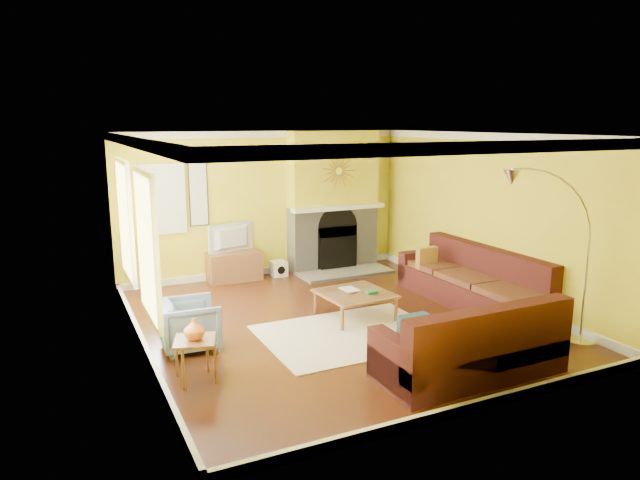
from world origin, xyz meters
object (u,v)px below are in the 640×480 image
sectional_sofa (430,296)px  coffee_table (355,305)px  armchair (190,325)px  side_table (196,360)px  media_console (234,266)px  arc_lamp (552,263)px

sectional_sofa → coffee_table: 1.14m
armchair → coffee_table: bearing=-83.0°
armchair → side_table: 0.96m
media_console → coffee_table: bearing=-69.2°
sectional_sofa → armchair: 3.33m
arc_lamp → armchair: bearing=153.1°
sectional_sofa → media_console: bearing=117.3°
media_console → side_table: size_ratio=1.99×
sectional_sofa → arc_lamp: (0.76, -1.41, 0.72)m
coffee_table → armchair: (-2.49, -0.16, 0.13)m
arc_lamp → media_console: bearing=117.6°
sectional_sofa → media_console: sectional_sofa is taller
armchair → media_console: bearing=-23.7°
coffee_table → media_console: size_ratio=1.01×
coffee_table → sectional_sofa: bearing=-45.5°
coffee_table → side_table: side_table is taller
sectional_sofa → coffee_table: bearing=134.5°
media_console → arc_lamp: (2.57, -4.91, 0.90)m
media_console → sectional_sofa: bearing=-62.7°
coffee_table → media_console: bearing=110.8°
media_console → side_table: bearing=-113.1°
side_table → arc_lamp: size_ratio=0.21×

